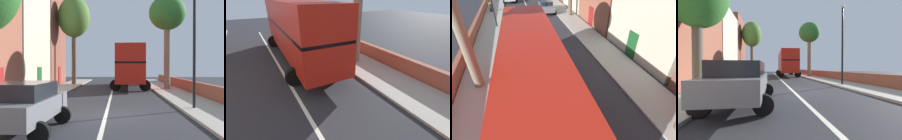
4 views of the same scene
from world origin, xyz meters
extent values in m
plane|color=#28282D|center=(0.00, 0.00, 0.00)|extent=(84.00, 84.00, 0.00)
cube|color=silver|center=(0.00, 0.00, 0.00)|extent=(0.16, 54.00, 0.01)
cube|color=#9E998E|center=(-4.90, 0.00, 0.06)|extent=(2.60, 60.00, 0.12)
cube|color=#9E998E|center=(4.90, 0.00, 0.06)|extent=(2.60, 60.00, 0.12)
cube|color=brown|center=(-8.50, 4.00, 4.91)|extent=(4.00, 7.68, 9.82)
cube|color=maroon|center=(-6.47, 4.00, 1.05)|extent=(0.08, 1.10, 2.10)
cube|color=beige|center=(-8.50, 12.00, 4.65)|extent=(4.00, 7.68, 9.30)
cube|color=#194C23|center=(-6.47, 12.00, 1.05)|extent=(0.08, 1.10, 2.10)
cube|color=brown|center=(-8.50, 20.00, 5.42)|extent=(4.00, 7.68, 10.84)
cube|color=maroon|center=(-6.47, 20.00, 1.05)|extent=(0.08, 1.10, 2.10)
cube|color=brown|center=(6.45, 0.00, 0.49)|extent=(0.36, 54.00, 0.99)
cube|color=#B51D11|center=(1.70, 15.47, 1.55)|extent=(2.91, 11.46, 1.70)
cube|color=black|center=(1.70, 15.47, 2.48)|extent=(2.93, 11.35, 0.16)
cube|color=#B51D11|center=(1.70, 15.47, 3.31)|extent=(2.91, 11.46, 1.50)
cube|color=black|center=(1.91, 21.13, 1.64)|extent=(2.20, 0.14, 1.19)
cylinder|color=black|center=(0.56, 19.38, 0.50)|extent=(1.01, 0.34, 1.00)
cylinder|color=black|center=(3.12, 19.29, 0.50)|extent=(1.01, 0.34, 1.00)
cylinder|color=black|center=(0.28, 11.65, 0.50)|extent=(1.01, 0.34, 1.00)
cylinder|color=black|center=(2.84, 11.55, 0.50)|extent=(1.01, 0.34, 1.00)
cube|color=slate|center=(-2.50, -2.82, 0.81)|extent=(1.89, 4.47, 0.67)
cube|color=black|center=(-2.51, -3.04, 1.40)|extent=(1.69, 2.48, 0.51)
cylinder|color=black|center=(-3.35, -1.42, 0.32)|extent=(0.65, 0.24, 0.64)
cylinder|color=black|center=(-1.56, -1.48, 0.32)|extent=(0.65, 0.24, 0.64)
cylinder|color=black|center=(-3.44, -4.16, 0.32)|extent=(0.65, 0.24, 0.64)
cylinder|color=black|center=(-1.65, -4.22, 0.32)|extent=(0.65, 0.24, 0.64)
cylinder|color=brown|center=(-4.56, 18.91, 3.50)|extent=(0.52, 0.52, 6.77)
ellipsoid|color=#47752D|center=(-4.56, 18.91, 7.80)|extent=(3.65, 3.65, 4.69)
cylinder|color=brown|center=(-5.27, -0.25, 2.50)|extent=(0.53, 0.53, 4.76)
cylinder|color=#7A6B56|center=(4.94, 12.73, 3.15)|extent=(0.57, 0.57, 6.05)
ellipsoid|color=#2D6B28|center=(4.94, 12.73, 6.99)|extent=(3.30, 3.30, 3.09)
cylinder|color=black|center=(4.30, 1.72, 3.12)|extent=(0.14, 0.14, 6.00)
sphere|color=silver|center=(4.30, 1.72, 6.27)|extent=(0.32, 0.32, 0.32)
camera|label=1|loc=(0.58, -11.55, 2.18)|focal=42.85mm
camera|label=2|loc=(-1.40, 4.30, 4.35)|focal=25.06mm
camera|label=3|loc=(2.11, 22.12, 6.90)|focal=26.71mm
camera|label=4|loc=(-1.51, -8.44, 1.44)|focal=22.21mm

